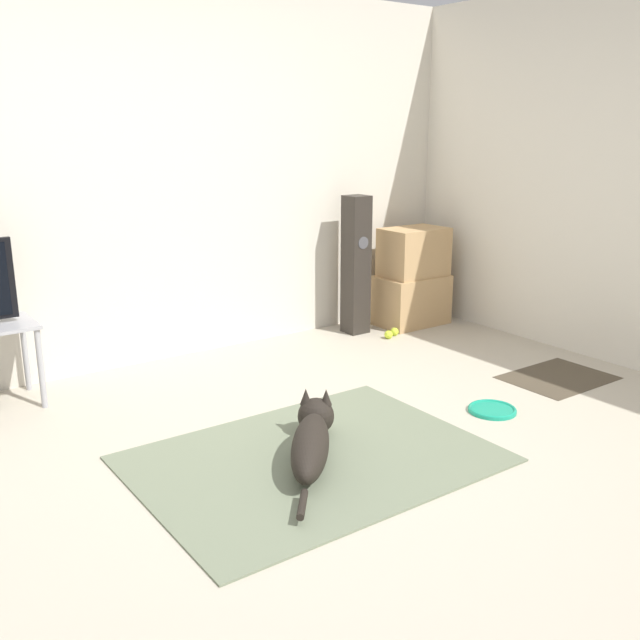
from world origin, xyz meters
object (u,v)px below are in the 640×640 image
Objects in this scene: dog at (312,439)px; cardboard_box_lower at (411,300)px; tennis_ball_by_boxes at (394,332)px; frisbee at (492,410)px; floor_speaker at (356,265)px; tennis_ball_near_speaker at (389,335)px; cardboard_box_upper at (414,252)px.

cardboard_box_lower is at bearing 36.86° from dog.
frisbee is at bearing -110.51° from tennis_ball_by_boxes.
tennis_ball_near_speaker is at bearing -72.70° from floor_speaker.
cardboard_box_upper is at bearing 61.43° from frisbee.
cardboard_box_lower is 0.44m from tennis_ball_by_boxes.
cardboard_box_upper is 0.77m from tennis_ball_near_speaker.
floor_speaker reaches higher than frisbee.
tennis_ball_by_boxes is at bearing 38.14° from dog.
tennis_ball_near_speaker is at bearing 38.93° from dog.
cardboard_box_lower is 8.78× the size of tennis_ball_by_boxes.
floor_speaker is 0.60m from tennis_ball_near_speaker.
tennis_ball_by_boxes is at bearing 69.49° from frisbee.
cardboard_box_upper is at bearing 28.42° from tennis_ball_by_boxes.
cardboard_box_upper is at bearing 26.88° from tennis_ball_near_speaker.
dog reaches higher than tennis_ball_by_boxes.
tennis_ball_by_boxes is (-0.35, -0.20, -0.17)m from cardboard_box_lower.
frisbee is at bearing -107.76° from tennis_ball_near_speaker.
frisbee is at bearing -101.98° from floor_speaker.
tennis_ball_near_speaker is (1.68, 1.36, -0.08)m from dog.
frisbee is 0.53× the size of cardboard_box_upper.
dog reaches higher than frisbee.
frisbee is 1.60m from tennis_ball_by_boxes.
tennis_ball_by_boxes is (0.56, 1.50, 0.02)m from frisbee.
tennis_ball_by_boxes is at bearing -55.38° from floor_speaker.
cardboard_box_upper is (2.14, 1.59, 0.49)m from dog.
dog is 1.58× the size of cardboard_box_upper.
cardboard_box_lower is at bearing 27.81° from tennis_ball_near_speaker.
tennis_ball_near_speaker reaches higher than frisbee.
cardboard_box_lower is 0.53× the size of floor_speaker.
frisbee is 0.26× the size of floor_speaker.
dog is 2.34m from floor_speaker.
cardboard_box_lower is 1.11× the size of cardboard_box_upper.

